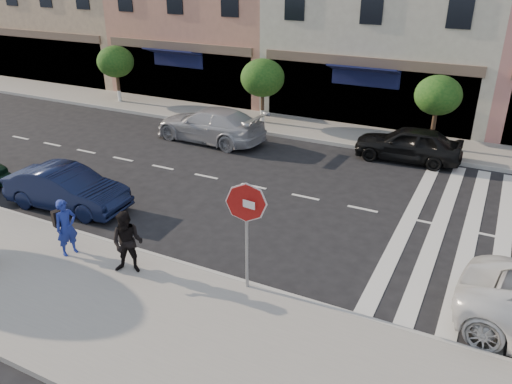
% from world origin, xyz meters
% --- Properties ---
extents(ground, '(120.00, 120.00, 0.00)m').
position_xyz_m(ground, '(0.00, 0.00, 0.00)').
color(ground, black).
rests_on(ground, ground).
extents(sidewalk_near, '(60.00, 4.50, 0.15)m').
position_xyz_m(sidewalk_near, '(0.00, -3.75, 0.07)').
color(sidewalk_near, gray).
rests_on(sidewalk_near, ground).
extents(sidewalk_far, '(60.00, 3.00, 0.15)m').
position_xyz_m(sidewalk_far, '(0.00, 11.00, 0.07)').
color(sidewalk_far, gray).
rests_on(sidewalk_far, ground).
extents(building_centre, '(11.00, 9.00, 11.00)m').
position_xyz_m(building_centre, '(-0.50, 17.00, 5.50)').
color(building_centre, beige).
rests_on(building_centre, ground).
extents(street_tree_wa, '(2.00, 2.00, 3.05)m').
position_xyz_m(street_tree_wa, '(-14.00, 10.80, 2.33)').
color(street_tree_wa, '#473323').
rests_on(street_tree_wa, sidewalk_far).
extents(street_tree_wb, '(2.10, 2.10, 3.06)m').
position_xyz_m(street_tree_wb, '(-5.00, 10.80, 2.31)').
color(street_tree_wb, '#473323').
rests_on(street_tree_wb, sidewalk_far).
extents(street_tree_c, '(1.90, 1.90, 3.04)m').
position_xyz_m(street_tree_c, '(3.00, 10.80, 2.36)').
color(street_tree_c, '#473323').
rests_on(street_tree_c, sidewalk_far).
extents(stop_sign, '(0.97, 0.16, 2.75)m').
position_xyz_m(stop_sign, '(0.72, -1.67, 2.13)').
color(stop_sign, gray).
rests_on(stop_sign, sidewalk_near).
extents(photographer, '(0.54, 0.67, 1.58)m').
position_xyz_m(photographer, '(-4.25, -2.47, 0.94)').
color(photographer, navy).
rests_on(photographer, sidewalk_near).
extents(walker, '(0.98, 0.88, 1.67)m').
position_xyz_m(walker, '(-2.23, -2.41, 0.98)').
color(walker, black).
rests_on(walker, sidewalk_near).
extents(car_near_mid, '(4.25, 1.77, 1.37)m').
position_xyz_m(car_near_mid, '(-6.60, -0.24, 0.68)').
color(car_near_mid, black).
rests_on(car_near_mid, ground).
extents(car_far_left, '(5.26, 2.40, 1.49)m').
position_xyz_m(car_far_left, '(-6.02, 7.60, 0.75)').
color(car_far_left, '#AAAAB0').
rests_on(car_far_left, ground).
extents(car_far_mid, '(4.23, 1.86, 1.42)m').
position_xyz_m(car_far_mid, '(2.34, 9.10, 0.71)').
color(car_far_mid, black).
rests_on(car_far_mid, ground).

